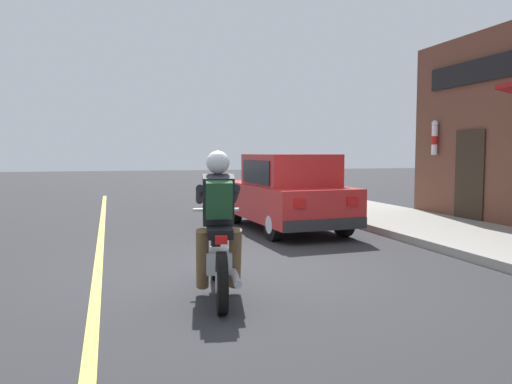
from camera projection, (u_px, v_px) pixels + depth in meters
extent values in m
plane|color=#2B2B2D|center=(237.00, 271.00, 6.73)|extent=(80.00, 80.00, 0.00)
cube|color=gray|center=(411.00, 223.00, 10.92)|extent=(2.60, 22.00, 0.14)
cube|color=#D1C64C|center=(101.00, 240.00, 9.09)|extent=(0.12, 19.80, 0.01)
cube|color=#2D2319|center=(469.00, 178.00, 10.98)|extent=(0.04, 0.90, 2.10)
cylinder|color=white|center=(435.00, 140.00, 12.00)|extent=(0.14, 0.14, 0.70)
cylinder|color=red|center=(435.00, 140.00, 12.00)|extent=(0.15, 0.15, 0.20)
sphere|color=silver|center=(435.00, 124.00, 11.96)|extent=(0.16, 0.16, 0.16)
cylinder|color=black|center=(216.00, 254.00, 6.33)|extent=(0.20, 0.63, 0.62)
cylinder|color=silver|center=(216.00, 254.00, 6.33)|extent=(0.15, 0.23, 0.22)
cylinder|color=black|center=(222.00, 283.00, 4.95)|extent=(0.20, 0.63, 0.62)
cylinder|color=silver|center=(222.00, 283.00, 4.95)|extent=(0.15, 0.23, 0.22)
cube|color=silver|center=(218.00, 261.00, 5.59)|extent=(0.34, 0.44, 0.24)
ellipsoid|color=black|center=(217.00, 221.00, 5.80)|extent=(0.38, 0.56, 0.24)
cube|color=black|center=(219.00, 231.00, 5.33)|extent=(0.35, 0.59, 0.10)
cylinder|color=silver|center=(216.00, 231.00, 6.21)|extent=(0.12, 0.33, 0.68)
cylinder|color=silver|center=(216.00, 210.00, 6.07)|extent=(0.56, 0.13, 0.04)
sphere|color=silver|center=(215.00, 218.00, 6.25)|extent=(0.16, 0.16, 0.16)
cylinder|color=silver|center=(236.00, 278.00, 5.22)|extent=(0.17, 0.56, 0.08)
cube|color=red|center=(221.00, 240.00, 4.97)|extent=(0.13, 0.08, 0.08)
cylinder|color=brown|center=(202.00, 259.00, 5.49)|extent=(0.19, 0.37, 0.71)
cylinder|color=brown|center=(235.00, 258.00, 5.54)|extent=(0.19, 0.37, 0.71)
cube|color=#232328|center=(218.00, 200.00, 5.48)|extent=(0.39, 0.38, 0.57)
cylinder|color=#232328|center=(200.00, 195.00, 5.69)|extent=(0.17, 0.53, 0.26)
cylinder|color=#232328|center=(235.00, 194.00, 5.74)|extent=(0.17, 0.53, 0.26)
sphere|color=silver|center=(218.00, 163.00, 5.51)|extent=(0.26, 0.26, 0.26)
cube|color=#1E4728|center=(219.00, 199.00, 5.32)|extent=(0.31, 0.28, 0.42)
cylinder|color=black|center=(235.00, 210.00, 11.30)|extent=(0.21, 0.61, 0.60)
cylinder|color=silver|center=(235.00, 210.00, 11.30)|extent=(0.22, 0.34, 0.33)
cylinder|color=black|center=(293.00, 208.00, 11.78)|extent=(0.21, 0.61, 0.60)
cylinder|color=silver|center=(293.00, 208.00, 11.78)|extent=(0.22, 0.34, 0.33)
cylinder|color=black|center=(274.00, 224.00, 9.05)|extent=(0.21, 0.61, 0.60)
cylinder|color=silver|center=(274.00, 224.00, 9.05)|extent=(0.22, 0.34, 0.33)
cylinder|color=black|center=(344.00, 221.00, 9.53)|extent=(0.21, 0.61, 0.60)
cylinder|color=silver|center=(344.00, 221.00, 9.53)|extent=(0.22, 0.34, 0.33)
cube|color=red|center=(285.00, 201.00, 10.39)|extent=(1.84, 3.78, 0.70)
cube|color=red|center=(290.00, 171.00, 10.11)|extent=(1.54, 1.98, 0.66)
cube|color=black|center=(274.00, 172.00, 10.93)|extent=(1.34, 0.42, 0.51)
cube|color=black|center=(256.00, 172.00, 9.87)|extent=(0.11, 1.52, 0.46)
cube|color=black|center=(322.00, 171.00, 10.35)|extent=(0.11, 1.52, 0.46)
cube|color=silver|center=(235.00, 190.00, 11.96)|extent=(0.24, 0.05, 0.14)
cube|color=red|center=(300.00, 203.00, 8.47)|extent=(0.20, 0.05, 0.16)
cube|color=silver|center=(274.00, 189.00, 12.30)|extent=(0.24, 0.05, 0.14)
cube|color=red|center=(352.00, 202.00, 8.80)|extent=(0.20, 0.05, 0.16)
cube|color=#28282B|center=(255.00, 204.00, 12.13)|extent=(1.61, 0.21, 0.20)
cube|color=#28282B|center=(325.00, 225.00, 8.69)|extent=(1.61, 0.21, 0.20)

